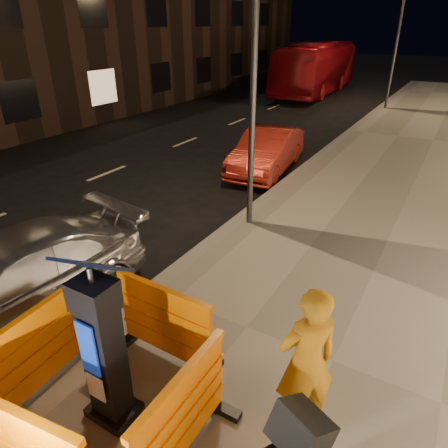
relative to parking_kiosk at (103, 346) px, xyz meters
The scene contains 13 objects.
ground_plane 2.54m from the parking_kiosk, 120.34° to the left, with size 120.00×120.00×0.00m, color black.
sidewalk 2.90m from the parking_kiosk, 46.71° to the left, with size 6.00×60.00×0.15m, color gray.
kerb 2.51m from the parking_kiosk, 120.34° to the left, with size 0.30×60.00×0.15m, color slate.
parking_kiosk is the anchor object (origin of this frame).
barrier_back 1.04m from the parking_kiosk, 90.00° to the left, with size 1.39×0.57×1.09m, color #E06500.
barrier_kerbside 1.04m from the parking_kiosk, behind, with size 1.39×0.57×1.09m, color #E06500.
barrier_bldgside 1.04m from the parking_kiosk, ahead, with size 1.39×0.57×1.09m, color #E06500.
car_silver 2.85m from the parking_kiosk, 168.70° to the left, with size 1.76×4.33×1.26m, color #B8B8BD.
car_red 8.89m from the parking_kiosk, 104.23° to the left, with size 1.31×3.75×1.24m, color maroon.
bus_doubledecker 24.53m from the parking_kiosk, 103.95° to the left, with size 2.48×10.59×2.95m, color maroon.
man 2.01m from the parking_kiosk, 27.17° to the left, with size 0.64×0.42×1.74m, color #9F630F.
street_lamp_mid 5.44m from the parking_kiosk, 100.27° to the left, with size 0.12×0.12×6.00m, color #3F3F44.
street_lamp_far 20.09m from the parking_kiosk, 92.58° to the left, with size 0.12×0.12×6.00m, color #3F3F44.
Camera 1 is at (3.70, -3.93, 3.99)m, focal length 32.00 mm.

